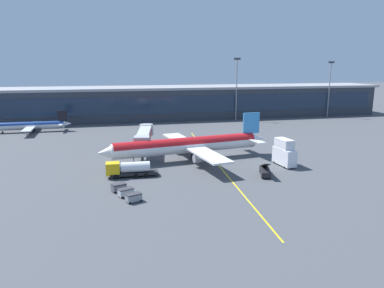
% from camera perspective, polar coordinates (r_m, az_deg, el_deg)
% --- Properties ---
extents(ground_plane, '(700.00, 700.00, 0.00)m').
position_cam_1_polar(ground_plane, '(83.87, 1.24, -3.62)').
color(ground_plane, '#47494F').
extents(apron_lead_in_line, '(6.08, 79.81, 0.01)m').
position_cam_1_polar(apron_lead_in_line, '(86.96, 3.95, -3.06)').
color(apron_lead_in_line, yellow).
rests_on(apron_lead_in_line, ground_plane).
extents(terminal_building, '(224.27, 22.39, 13.83)m').
position_cam_1_polar(terminal_building, '(158.76, -8.85, 6.38)').
color(terminal_building, '#2D333D').
rests_on(terminal_building, ground_plane).
extents(main_airliner, '(43.70, 35.02, 10.97)m').
position_cam_1_polar(main_airliner, '(88.83, -0.62, -0.17)').
color(main_airliner, white).
rests_on(main_airliner, ground_plane).
extents(jet_bridge, '(6.89, 21.01, 6.52)m').
position_cam_1_polar(jet_bridge, '(96.24, -7.48, 1.32)').
color(jet_bridge, '#B2B7BC').
rests_on(jet_bridge, ground_plane).
extents(fuel_tanker, '(10.90, 3.03, 3.25)m').
position_cam_1_polar(fuel_tanker, '(77.21, -9.96, -3.88)').
color(fuel_tanker, '#232326').
rests_on(fuel_tanker, ground_plane).
extents(catering_lift, '(3.11, 7.00, 6.30)m').
position_cam_1_polar(catering_lift, '(87.01, 14.33, -1.34)').
color(catering_lift, white).
rests_on(catering_lift, ground_plane).
extents(belt_loader, '(3.68, 6.97, 3.49)m').
position_cam_1_polar(belt_loader, '(78.87, 11.43, -4.17)').
color(belt_loader, black).
rests_on(belt_loader, ground_plane).
extents(baggage_cart_0, '(3.03, 2.39, 1.48)m').
position_cam_1_polar(baggage_cart_0, '(63.73, -9.19, -8.30)').
color(baggage_cart_0, gray).
rests_on(baggage_cart_0, ground_plane).
extents(baggage_cart_1, '(3.03, 2.39, 1.48)m').
position_cam_1_polar(baggage_cart_1, '(66.48, -10.37, -7.46)').
color(baggage_cart_1, '#B2B7BC').
rests_on(baggage_cart_1, ground_plane).
extents(baggage_cart_2, '(3.03, 2.39, 1.48)m').
position_cam_1_polar(baggage_cart_2, '(69.27, -11.46, -6.69)').
color(baggage_cart_2, '#595B60').
rests_on(baggage_cart_2, ground_plane).
extents(commuter_jet_far, '(28.33, 22.46, 7.17)m').
position_cam_1_polar(commuter_jet_far, '(138.73, -24.26, 2.68)').
color(commuter_jet_far, silver).
rests_on(commuter_jet_far, ground_plane).
extents(apron_light_mast_0, '(2.80, 0.50, 24.60)m').
position_cam_1_polar(apron_light_mast_0, '(175.09, 20.84, 8.70)').
color(apron_light_mast_0, gray).
rests_on(apron_light_mast_0, ground_plane).
extents(apron_light_mast_2, '(2.80, 0.50, 25.92)m').
position_cam_1_polar(apron_light_mast_2, '(155.09, 7.03, 9.28)').
color(apron_light_mast_2, gray).
rests_on(apron_light_mast_2, ground_plane).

